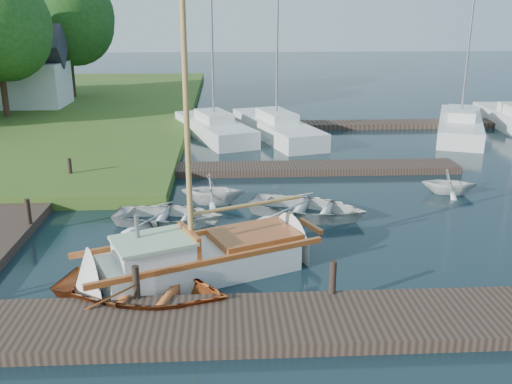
{
  "coord_description": "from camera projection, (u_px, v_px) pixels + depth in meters",
  "views": [
    {
      "loc": [
        -0.93,
        -16.8,
        6.58
      ],
      "look_at": [
        0.0,
        0.0,
        1.2
      ],
      "focal_mm": 40.0,
      "sensor_mm": 36.0,
      "label": 1
    }
  ],
  "objects": [
    {
      "name": "ground",
      "position": [
        256.0,
        228.0,
        18.03
      ],
      "size": [
        160.0,
        160.0,
        0.0
      ],
      "primitive_type": "plane",
      "color": "black",
      "rests_on": "ground"
    },
    {
      "name": "tree_7",
      "position": [
        67.0,
        16.0,
        40.29
      ],
      "size": [
        6.83,
        6.83,
        9.38
      ],
      "color": "#332114",
      "rests_on": "shore"
    },
    {
      "name": "near_dock",
      "position": [
        271.0,
        323.0,
        12.28
      ],
      "size": [
        18.0,
        2.2,
        0.3
      ],
      "primitive_type": "cube",
      "color": "black",
      "rests_on": "ground"
    },
    {
      "name": "far_dock",
      "position": [
        294.0,
        168.0,
        24.28
      ],
      "size": [
        14.0,
        1.6,
        0.3
      ],
      "primitive_type": "cube",
      "color": "black",
      "rests_on": "ground"
    },
    {
      "name": "mooring_post_2",
      "position": [
        333.0,
        277.0,
        13.14
      ],
      "size": [
        0.16,
        0.16,
        0.8
      ],
      "primitive_type": "cylinder",
      "color": "black",
      "rests_on": "near_dock"
    },
    {
      "name": "mooring_post_1",
      "position": [
        136.0,
        282.0,
        12.91
      ],
      "size": [
        0.16,
        0.16,
        0.8
      ],
      "primitive_type": "cylinder",
      "color": "black",
      "rests_on": "near_dock"
    },
    {
      "name": "mooring_post_5",
      "position": [
        70.0,
        168.0,
        22.21
      ],
      "size": [
        0.16,
        0.16,
        0.8
      ],
      "primitive_type": "cylinder",
      "color": "black",
      "rests_on": "left_dock"
    },
    {
      "name": "marina_boat_1",
      "position": [
        276.0,
        126.0,
        30.94
      ],
      "size": [
        4.58,
        9.02,
        9.32
      ],
      "rotation": [
        0.0,
        0.0,
        1.86
      ],
      "color": "silver",
      "rests_on": "ground"
    },
    {
      "name": "marina_boat_0",
      "position": [
        214.0,
        127.0,
        30.77
      ],
      "size": [
        4.67,
        7.7,
        11.9
      ],
      "rotation": [
        0.0,
        0.0,
        1.93
      ],
      "color": "silver",
      "rests_on": "ground"
    },
    {
      "name": "tender_c",
      "position": [
        307.0,
        205.0,
        18.93
      ],
      "size": [
        4.71,
        4.13,
        0.81
      ],
      "primitive_type": "imported",
      "rotation": [
        0.0,
        0.0,
        1.16
      ],
      "color": "silver",
      "rests_on": "ground"
    },
    {
      "name": "marina_boat_4",
      "position": [
        460.0,
        124.0,
        31.66
      ],
      "size": [
        5.39,
        9.23,
        9.71
      ],
      "rotation": [
        0.0,
        0.0,
        1.19
      ],
      "color": "silver",
      "rests_on": "ground"
    },
    {
      "name": "left_dock",
      "position": [
        19.0,
        207.0,
        19.47
      ],
      "size": [
        2.2,
        18.0,
        0.3
      ],
      "primitive_type": "cube",
      "color": "black",
      "rests_on": "ground"
    },
    {
      "name": "dinghy",
      "position": [
        143.0,
        286.0,
        13.31
      ],
      "size": [
        4.83,
        4.03,
        0.86
      ],
      "primitive_type": "imported",
      "rotation": [
        0.0,
        0.0,
        1.28
      ],
      "color": "brown",
      "rests_on": "ground"
    },
    {
      "name": "tender_d",
      "position": [
        449.0,
        180.0,
        21.28
      ],
      "size": [
        2.29,
        2.09,
        1.03
      ],
      "primitive_type": "imported",
      "rotation": [
        0.0,
        0.0,
        1.33
      ],
      "color": "silver",
      "rests_on": "ground"
    },
    {
      "name": "pontoon",
      "position": [
        409.0,
        124.0,
        33.73
      ],
      "size": [
        30.0,
        1.6,
        0.3
      ],
      "primitive_type": "cube",
      "color": "black",
      "rests_on": "ground"
    },
    {
      "name": "tender_a",
      "position": [
        169.0,
        213.0,
        18.3
      ],
      "size": [
        3.82,
        2.97,
        0.73
      ],
      "primitive_type": "imported",
      "rotation": [
        0.0,
        0.0,
        1.43
      ],
      "color": "silver",
      "rests_on": "ground"
    },
    {
      "name": "tender_b",
      "position": [
        213.0,
        188.0,
        20.15
      ],
      "size": [
        2.46,
        2.2,
        1.18
      ],
      "primitive_type": "imported",
      "rotation": [
        0.0,
        0.0,
        1.45
      ],
      "color": "silver",
      "rests_on": "ground"
    },
    {
      "name": "mooring_post_4",
      "position": [
        28.0,
        211.0,
        17.45
      ],
      "size": [
        0.16,
        0.16,
        0.8
      ],
      "primitive_type": "cylinder",
      "color": "black",
      "rests_on": "left_dock"
    },
    {
      "name": "house_c",
      "position": [
        25.0,
        74.0,
        37.44
      ],
      "size": [
        5.25,
        4.0,
        5.28
      ],
      "color": "silver",
      "rests_on": "shore"
    },
    {
      "name": "sailboat",
      "position": [
        205.0,
        260.0,
        14.88
      ],
      "size": [
        7.34,
        4.65,
        9.83
      ],
      "rotation": [
        0.0,
        0.0,
        0.41
      ],
      "color": "silver",
      "rests_on": "ground"
    }
  ]
}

